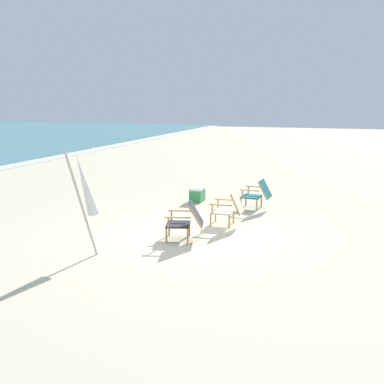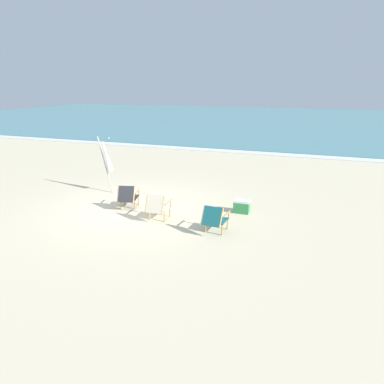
{
  "view_description": "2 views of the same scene",
  "coord_description": "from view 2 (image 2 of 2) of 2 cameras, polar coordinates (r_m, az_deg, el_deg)",
  "views": [
    {
      "loc": [
        -8.63,
        -2.89,
        2.83
      ],
      "look_at": [
        1.65,
        0.52,
        0.62
      ],
      "focal_mm": 42.0,
      "sensor_mm": 36.0,
      "label": 1
    },
    {
      "loc": [
        5.21,
        -8.99,
        3.8
      ],
      "look_at": [
        1.86,
        0.34,
        0.68
      ],
      "focal_mm": 32.0,
      "sensor_mm": 36.0,
      "label": 2
    }
  ],
  "objects": [
    {
      "name": "ground_plane",
      "position": [
        11.07,
        -9.71,
        -2.87
      ],
      "size": [
        80.0,
        80.0,
        0.0
      ],
      "primitive_type": "plane",
      "color": "beige"
    },
    {
      "name": "sea",
      "position": [
        40.51,
        12.55,
        11.74
      ],
      "size": [
        80.0,
        40.0,
        0.1
      ],
      "primitive_type": "cube",
      "color": "teal",
      "rests_on": "ground"
    },
    {
      "name": "surf_band",
      "position": [
        20.72,
        4.9,
        6.92
      ],
      "size": [
        80.0,
        1.1,
        0.06
      ],
      "primitive_type": "cube",
      "color": "white",
      "rests_on": "ground"
    },
    {
      "name": "beach_chair_back_right",
      "position": [
        9.97,
        -5.78,
        -2.39
      ],
      "size": [
        0.61,
        0.73,
        0.8
      ],
      "color": "beige",
      "rests_on": "ground"
    },
    {
      "name": "beach_chair_mid_center",
      "position": [
        11.05,
        -10.63,
        -0.63
      ],
      "size": [
        0.75,
        0.88,
        0.78
      ],
      "color": "#28282D",
      "rests_on": "ground"
    },
    {
      "name": "beach_chair_far_center",
      "position": [
        9.08,
        3.8,
        -4.4
      ],
      "size": [
        0.64,
        0.8,
        0.79
      ],
      "color": "#196066",
      "rests_on": "ground"
    },
    {
      "name": "umbrella_furled_white",
      "position": [
        12.76,
        -14.08,
        5.81
      ],
      "size": [
        0.72,
        0.37,
        2.04
      ],
      "color": "#B7B2A8",
      "rests_on": "ground"
    },
    {
      "name": "cooler_box",
      "position": [
        10.71,
        8.3,
        -2.36
      ],
      "size": [
        0.49,
        0.35,
        0.4
      ],
      "color": "#338C4C",
      "rests_on": "ground"
    }
  ]
}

